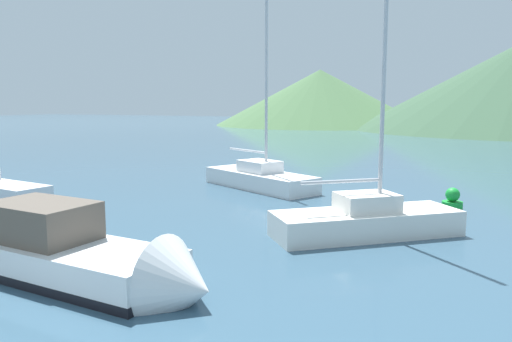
{
  "coord_description": "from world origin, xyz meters",
  "views": [
    {
      "loc": [
        7.3,
        -3.58,
        3.84
      ],
      "look_at": [
        -0.32,
        14.0,
        1.2
      ],
      "focal_mm": 35.0,
      "sensor_mm": 36.0,
      "label": 1
    }
  ],
  "objects": [
    {
      "name": "sailboat_outer",
      "position": [
        4.63,
        10.63,
        0.52
      ],
      "size": [
        5.33,
        4.81,
        9.57
      ],
      "rotation": [
        0.0,
        0.0,
        0.69
      ],
      "color": "white",
      "rests_on": "ground_plane"
    },
    {
      "name": "hill_west",
      "position": [
        -16.9,
        79.64,
        4.68
      ],
      "size": [
        35.4,
        35.4,
        9.35
      ],
      "color": "#476B42",
      "rests_on": "ground_plane"
    },
    {
      "name": "motorboat_near",
      "position": [
        -0.41,
        4.46,
        0.49
      ],
      "size": [
        7.28,
        2.59,
        2.17
      ],
      "rotation": [
        0.0,
        0.0,
        -0.1
      ],
      "color": "white",
      "rests_on": "ground_plane"
    },
    {
      "name": "sailboat_inner",
      "position": [
        -1.38,
        16.87,
        0.5
      ],
      "size": [
        6.14,
        4.42,
        8.25
      ],
      "rotation": [
        0.0,
        0.0,
        -0.48
      ],
      "color": "white",
      "rests_on": "ground_plane"
    },
    {
      "name": "buoy_marker",
      "position": [
        6.79,
        15.3,
        0.34
      ],
      "size": [
        0.72,
        0.72,
        0.82
      ],
      "color": "green",
      "rests_on": "ground_plane"
    }
  ]
}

